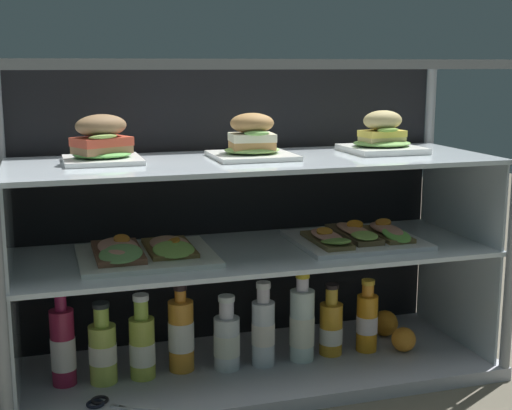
{
  "coord_description": "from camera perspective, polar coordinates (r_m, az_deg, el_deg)",
  "views": [
    {
      "loc": [
        -0.54,
        -1.75,
        0.84
      ],
      "look_at": [
        0.0,
        0.0,
        0.48
      ],
      "focal_mm": 50.01,
      "sensor_mm": 36.0,
      "label": 1
    }
  ],
  "objects": [
    {
      "name": "orange_fruit_near_left_post",
      "position": [
        2.1,
        11.72,
        -10.48
      ],
      "size": [
        0.07,
        0.07,
        0.07
      ],
      "primitive_type": "sphere",
      "color": "orange",
      "rests_on": "case_base_deck"
    },
    {
      "name": "juice_bottle_tucked_behind",
      "position": [
        1.94,
        -2.35,
        -10.74
      ],
      "size": [
        0.07,
        0.07,
        0.2
      ],
      "color": "silver",
      "rests_on": "case_base_deck"
    },
    {
      "name": "kitchen_scissors",
      "position": [
        1.81,
        -11.87,
        -15.3
      ],
      "size": [
        0.18,
        0.15,
        0.01
      ],
      "color": "silver",
      "rests_on": "case_base_deck"
    },
    {
      "name": "juice_bottle_front_left_end",
      "position": [
        1.95,
        0.58,
        -10.0
      ],
      "size": [
        0.06,
        0.06,
        0.23
      ],
      "color": "white",
      "rests_on": "case_base_deck"
    },
    {
      "name": "open_sandwich_tray_mid_right",
      "position": [
        1.83,
        -8.99,
        -3.71
      ],
      "size": [
        0.34,
        0.3,
        0.06
      ],
      "color": "white",
      "rests_on": "shelf_lower_glass"
    },
    {
      "name": "ground_plane",
      "position": [
        2.02,
        0.0,
        -13.71
      ],
      "size": [
        6.0,
        6.0,
        0.02
      ],
      "primitive_type": "cube",
      "color": "#615B4C",
      "rests_on": "ground"
    },
    {
      "name": "juice_bottle_front_right_end",
      "position": [
        1.99,
        3.7,
        -9.55
      ],
      "size": [
        0.07,
        0.07,
        0.25
      ],
      "color": "white",
      "rests_on": "case_base_deck"
    },
    {
      "name": "orange_fruit_beside_bottles",
      "position": [
        2.2,
        10.28,
        -9.29
      ],
      "size": [
        0.08,
        0.08,
        0.08
      ],
      "primitive_type": "sphere",
      "color": "orange",
      "rests_on": "case_base_deck"
    },
    {
      "name": "case_frame",
      "position": [
        2.01,
        -1.24,
        0.39
      ],
      "size": [
        1.3,
        0.47,
        0.85
      ],
      "color": "gray",
      "rests_on": "ground"
    },
    {
      "name": "riser_lower_tier",
      "position": [
        1.94,
        0.0,
        -8.35
      ],
      "size": [
        1.24,
        0.41,
        0.31
      ],
      "color": "silver",
      "rests_on": "case_base_deck"
    },
    {
      "name": "case_base_deck",
      "position": [
        2.01,
        0.0,
        -12.98
      ],
      "size": [
        1.3,
        0.47,
        0.04
      ],
      "primitive_type": "cube",
      "color": "#B6B7C4",
      "rests_on": "ground"
    },
    {
      "name": "juice_bottle_front_fourth",
      "position": [
        1.9,
        -15.18,
        -10.89
      ],
      "size": [
        0.06,
        0.06,
        0.26
      ],
      "color": "#9B1E40",
      "rests_on": "case_base_deck"
    },
    {
      "name": "juice_bottle_back_center",
      "position": [
        2.07,
        8.87,
        -9.14
      ],
      "size": [
        0.06,
        0.06,
        0.21
      ],
      "color": "orange",
      "rests_on": "case_base_deck"
    },
    {
      "name": "plated_roll_sandwich_right_of_center",
      "position": [
        2.01,
        10.06,
        5.28
      ],
      "size": [
        0.2,
        0.2,
        0.12
      ],
      "color": "white",
      "rests_on": "shelf_upper_glass"
    },
    {
      "name": "plated_roll_sandwich_near_right_corner",
      "position": [
        1.81,
        -12.23,
        4.86
      ],
      "size": [
        0.19,
        0.19,
        0.12
      ],
      "color": "white",
      "rests_on": "shelf_upper_glass"
    },
    {
      "name": "open_sandwich_tray_far_right",
      "position": [
        1.98,
        8.12,
        -2.55
      ],
      "size": [
        0.34,
        0.3,
        0.05
      ],
      "color": "white",
      "rests_on": "shelf_lower_glass"
    },
    {
      "name": "juice_bottle_front_second",
      "position": [
        1.9,
        -9.09,
        -11.05
      ],
      "size": [
        0.07,
        0.07,
        0.23
      ],
      "color": "#BAC74A",
      "rests_on": "case_base_deck"
    },
    {
      "name": "juice_bottle_front_middle",
      "position": [
        1.9,
        -12.16,
        -11.27
      ],
      "size": [
        0.07,
        0.07,
        0.21
      ],
      "color": "#BECF53",
      "rests_on": "case_base_deck"
    },
    {
      "name": "shelf_lower_glass",
      "position": [
        1.89,
        0.0,
        -3.8
      ],
      "size": [
        1.25,
        0.43,
        0.01
      ],
      "primitive_type": "cube",
      "color": "silver",
      "rests_on": "riser_lower_tier"
    },
    {
      "name": "juice_bottle_back_right",
      "position": [
        2.04,
        6.04,
        -9.73
      ],
      "size": [
        0.07,
        0.07,
        0.2
      ],
      "color": "gold",
      "rests_on": "case_base_deck"
    },
    {
      "name": "riser_upper_tier",
      "position": [
        1.87,
        0.0,
        -0.18
      ],
      "size": [
        1.24,
        0.41,
        0.23
      ],
      "color": "silver",
      "rests_on": "shelf_lower_glass"
    },
    {
      "name": "juice_bottle_back_left",
      "position": [
        1.93,
        -6.01,
        -10.23
      ],
      "size": [
        0.07,
        0.07,
        0.24
      ],
      "color": "orange",
      "rests_on": "case_base_deck"
    },
    {
      "name": "shelf_upper_glass",
      "position": [
        1.85,
        0.0,
        3.53
      ],
      "size": [
        1.25,
        0.43,
        0.01
      ],
      "primitive_type": "cube",
      "color": "silver",
      "rests_on": "riser_upper_tier"
    },
    {
      "name": "plated_roll_sandwich_center",
      "position": [
        1.85,
        -0.31,
        5.1
      ],
      "size": [
        0.21,
        0.21,
        0.12
      ],
      "color": "white",
      "rests_on": "shelf_upper_glass"
    }
  ]
}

